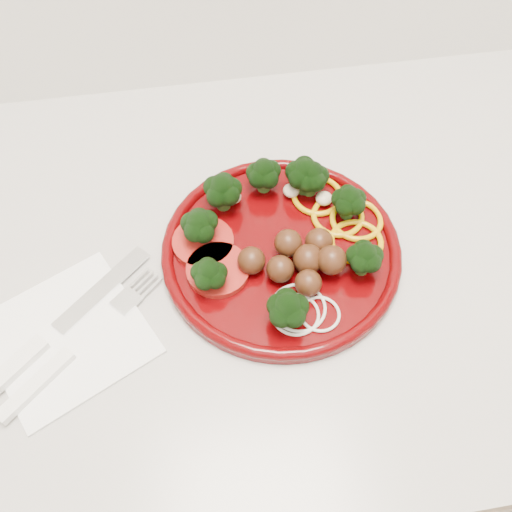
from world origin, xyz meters
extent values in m
cube|color=beige|center=(0.00, 1.70, 0.43)|extent=(2.40, 0.60, 0.87)
cube|color=#AFACA6|center=(0.00, 1.70, 0.89)|extent=(2.40, 0.60, 0.03)
cylinder|color=#400203|center=(0.08, 1.69, 0.91)|extent=(0.27, 0.27, 0.01)
torus|color=#400203|center=(0.08, 1.69, 0.91)|extent=(0.27, 0.27, 0.01)
sphere|color=#4D2713|center=(0.05, 1.67, 0.93)|extent=(0.03, 0.03, 0.03)
sphere|color=#4D2713|center=(0.10, 1.63, 0.93)|extent=(0.03, 0.03, 0.03)
sphere|color=#4D2713|center=(0.12, 1.68, 0.93)|extent=(0.03, 0.03, 0.03)
sphere|color=#4D2713|center=(0.09, 1.68, 0.93)|extent=(0.03, 0.03, 0.03)
sphere|color=#4D2713|center=(0.13, 1.65, 0.93)|extent=(0.03, 0.03, 0.03)
sphere|color=#4D2713|center=(0.10, 1.66, 0.93)|extent=(0.03, 0.03, 0.03)
sphere|color=#4D2713|center=(0.07, 1.66, 0.93)|extent=(0.03, 0.03, 0.03)
torus|color=#C79207|center=(0.15, 1.72, 0.92)|extent=(0.06, 0.06, 0.01)
torus|color=#C79207|center=(0.17, 1.68, 0.92)|extent=(0.06, 0.06, 0.01)
torus|color=#C79207|center=(0.14, 1.76, 0.92)|extent=(0.06, 0.06, 0.01)
torus|color=#C79207|center=(0.17, 1.71, 0.92)|extent=(0.06, 0.06, 0.01)
cylinder|color=#720A07|center=(0.00, 1.71, 0.92)|extent=(0.07, 0.07, 0.01)
cylinder|color=#720A07|center=(0.01, 1.67, 0.92)|extent=(0.07, 0.07, 0.01)
torus|color=beige|center=(0.08, 1.61, 0.91)|extent=(0.05, 0.05, 0.00)
torus|color=beige|center=(0.11, 1.60, 0.91)|extent=(0.04, 0.04, 0.00)
torus|color=beige|center=(0.09, 1.61, 0.91)|extent=(0.06, 0.06, 0.00)
ellipsoid|color=#C6B793|center=(0.11, 1.77, 0.92)|extent=(0.02, 0.02, 0.01)
ellipsoid|color=#C6B793|center=(0.04, 1.77, 0.92)|extent=(0.02, 0.02, 0.01)
ellipsoid|color=#C6B793|center=(0.14, 1.75, 0.92)|extent=(0.02, 0.02, 0.01)
cube|color=white|center=(-0.15, 1.63, 0.90)|extent=(0.20, 0.20, 0.00)
cube|color=silver|center=(-0.12, 1.67, 0.91)|extent=(0.11, 0.10, 0.00)
cube|color=white|center=(-0.21, 1.59, 0.91)|extent=(0.08, 0.08, 0.01)
cube|color=white|center=(-0.18, 1.57, 0.91)|extent=(0.07, 0.07, 0.01)
cube|color=silver|center=(-0.09, 1.66, 0.91)|extent=(0.04, 0.04, 0.00)
cube|color=silver|center=(-0.06, 1.67, 0.91)|extent=(0.03, 0.02, 0.00)
cube|color=silver|center=(-0.07, 1.67, 0.91)|extent=(0.03, 0.02, 0.00)
cube|color=silver|center=(-0.07, 1.68, 0.91)|extent=(0.03, 0.02, 0.00)
cube|color=silver|center=(-0.08, 1.68, 0.91)|extent=(0.03, 0.02, 0.00)
camera|label=1|loc=(0.00, 1.34, 1.43)|focal=40.00mm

